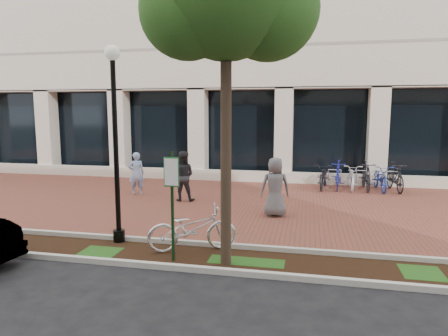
% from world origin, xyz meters
% --- Properties ---
extents(ground, '(120.00, 120.00, 0.00)m').
position_xyz_m(ground, '(0.00, 0.00, 0.00)').
color(ground, black).
rests_on(ground, ground).
extents(brick_plaza, '(40.00, 9.00, 0.01)m').
position_xyz_m(brick_plaza, '(0.00, 0.00, 0.01)').
color(brick_plaza, brown).
rests_on(brick_plaza, ground).
extents(planting_strip, '(40.00, 1.50, 0.01)m').
position_xyz_m(planting_strip, '(0.00, -5.25, 0.01)').
color(planting_strip, black).
rests_on(planting_strip, ground).
extents(curb_plaza_side, '(40.00, 0.12, 0.12)m').
position_xyz_m(curb_plaza_side, '(0.00, -4.50, 0.06)').
color(curb_plaza_side, beige).
rests_on(curb_plaza_side, ground).
extents(curb_street_side, '(40.00, 0.12, 0.12)m').
position_xyz_m(curb_street_side, '(0.00, -6.00, 0.06)').
color(curb_street_side, beige).
rests_on(curb_street_side, ground).
extents(parking_sign, '(0.34, 0.07, 2.35)m').
position_xyz_m(parking_sign, '(0.36, -5.56, 1.50)').
color(parking_sign, '#143817').
rests_on(parking_sign, ground).
extents(lamppost, '(0.36, 0.36, 4.67)m').
position_xyz_m(lamppost, '(-1.36, -4.60, 2.63)').
color(lamppost, black).
rests_on(lamppost, ground).
extents(locked_bicycle, '(2.15, 1.46, 1.07)m').
position_xyz_m(locked_bicycle, '(0.58, -4.85, 0.53)').
color(locked_bicycle, silver).
rests_on(locked_bicycle, ground).
extents(pedestrian_left, '(0.71, 0.61, 1.64)m').
position_xyz_m(pedestrian_left, '(-3.29, 0.74, 0.82)').
color(pedestrian_left, '#94ADDC').
rests_on(pedestrian_left, ground).
extents(pedestrian_mid, '(0.94, 0.78, 1.78)m').
position_xyz_m(pedestrian_mid, '(-1.24, 0.09, 0.89)').
color(pedestrian_mid, '#242428').
rests_on(pedestrian_mid, ground).
extents(pedestrian_right, '(1.00, 0.77, 1.81)m').
position_xyz_m(pedestrian_right, '(2.15, -1.37, 0.91)').
color(pedestrian_right, '#5A5A5F').
rests_on(pedestrian_right, ground).
extents(bike_rack_cluster, '(3.63, 2.09, 1.18)m').
position_xyz_m(bike_rack_cluster, '(5.12, 3.48, 0.56)').
color(bike_rack_cluster, black).
rests_on(bike_rack_cluster, ground).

